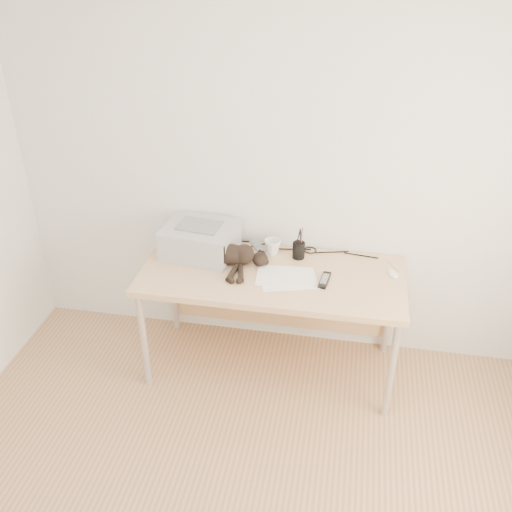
% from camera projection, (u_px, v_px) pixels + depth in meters
% --- Properties ---
extents(wall_back, '(3.50, 0.00, 3.50)m').
position_uv_depth(wall_back, '(283.00, 165.00, 3.47)').
color(wall_back, silver).
rests_on(wall_back, floor).
extents(desk, '(1.60, 0.70, 0.74)m').
position_uv_depth(desk, '(274.00, 284.00, 3.60)').
color(desk, '#E0B983').
rests_on(desk, floor).
extents(printer, '(0.47, 0.42, 0.21)m').
position_uv_depth(printer, '(200.00, 240.00, 3.61)').
color(printer, '#ACADB1').
rests_on(printer, desk).
extents(papers, '(0.40, 0.32, 0.01)m').
position_uv_depth(papers, '(287.00, 278.00, 3.41)').
color(papers, white).
rests_on(papers, desk).
extents(cat, '(0.64, 0.29, 0.14)m').
position_uv_depth(cat, '(223.00, 255.00, 3.52)').
color(cat, black).
rests_on(cat, desk).
extents(mug, '(0.15, 0.15, 0.10)m').
position_uv_depth(mug, '(273.00, 247.00, 3.63)').
color(mug, white).
rests_on(mug, desk).
extents(pen_cup, '(0.08, 0.08, 0.20)m').
position_uv_depth(pen_cup, '(299.00, 250.00, 3.59)').
color(pen_cup, black).
rests_on(pen_cup, desk).
extents(remote_grey, '(0.15, 0.19, 0.02)m').
position_uv_depth(remote_grey, '(260.00, 250.00, 3.68)').
color(remote_grey, gray).
rests_on(remote_grey, desk).
extents(remote_black, '(0.07, 0.17, 0.02)m').
position_uv_depth(remote_black, '(325.00, 280.00, 3.37)').
color(remote_black, black).
rests_on(remote_black, desk).
extents(mouse, '(0.09, 0.11, 0.03)m').
position_uv_depth(mouse, '(393.00, 272.00, 3.44)').
color(mouse, white).
rests_on(mouse, desk).
extents(cable_tangle, '(1.36, 0.09, 0.01)m').
position_uv_depth(cable_tangle, '(280.00, 247.00, 3.72)').
color(cable_tangle, black).
rests_on(cable_tangle, desk).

